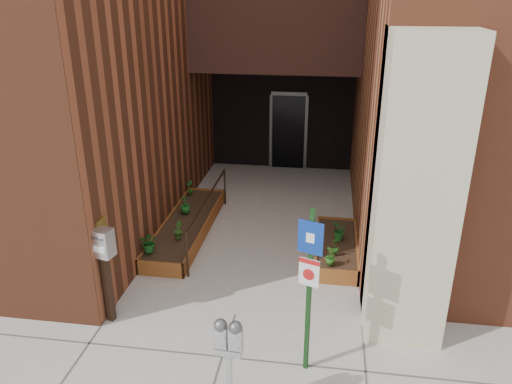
% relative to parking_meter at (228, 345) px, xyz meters
% --- Properties ---
extents(ground, '(80.00, 80.00, 0.00)m').
position_rel_parking_meter_xyz_m(ground, '(-0.34, 2.10, -1.14)').
color(ground, '#9E9991').
rests_on(ground, ground).
extents(planter_left, '(0.90, 3.60, 0.30)m').
position_rel_parking_meter_xyz_m(planter_left, '(-1.89, 4.80, -1.01)').
color(planter_left, brown).
rests_on(planter_left, ground).
extents(planter_right, '(0.80, 2.20, 0.30)m').
position_rel_parking_meter_xyz_m(planter_right, '(1.26, 4.30, -1.01)').
color(planter_right, brown).
rests_on(planter_right, ground).
extents(handrail, '(0.04, 3.34, 0.90)m').
position_rel_parking_meter_xyz_m(handrail, '(-1.39, 4.75, -0.39)').
color(handrail, black).
rests_on(handrail, ground).
extents(parking_meter, '(0.33, 0.17, 1.47)m').
position_rel_parking_meter_xyz_m(parking_meter, '(0.00, 0.00, 0.00)').
color(parking_meter, '#B0B0B2').
rests_on(parking_meter, ground).
extents(sign_post, '(0.32, 0.13, 2.41)m').
position_rel_parking_meter_xyz_m(sign_post, '(0.84, 1.06, 0.34)').
color(sign_post, '#143714').
rests_on(sign_post, ground).
extents(payment_dropbox, '(0.35, 0.29, 1.58)m').
position_rel_parking_meter_xyz_m(payment_dropbox, '(-2.24, 1.70, 0.00)').
color(payment_dropbox, black).
rests_on(payment_dropbox, ground).
extents(shrub_left_a, '(0.39, 0.39, 0.40)m').
position_rel_parking_meter_xyz_m(shrub_left_a, '(-2.18, 3.38, -0.64)').
color(shrub_left_a, '#1A5B1C').
rests_on(shrub_left_a, planter_left).
extents(shrub_left_b, '(0.25, 0.25, 0.35)m').
position_rel_parking_meter_xyz_m(shrub_left_b, '(-1.82, 3.99, -0.66)').
color(shrub_left_b, '#295B1A').
rests_on(shrub_left_b, planter_left).
extents(shrub_left_c, '(0.30, 0.30, 0.39)m').
position_rel_parking_meter_xyz_m(shrub_left_c, '(-2.01, 5.17, -0.64)').
color(shrub_left_c, '#1C621E').
rests_on(shrub_left_c, planter_left).
extents(shrub_left_d, '(0.26, 0.26, 0.36)m').
position_rel_parking_meter_xyz_m(shrub_left_d, '(-2.19, 6.18, -0.66)').
color(shrub_left_d, '#1D631C').
rests_on(shrub_left_d, planter_left).
extents(shrub_right_a, '(0.19, 0.19, 0.32)m').
position_rel_parking_meter_xyz_m(shrub_right_a, '(1.14, 3.40, -0.68)').
color(shrub_right_a, '#285D1A').
rests_on(shrub_right_a, planter_right).
extents(shrub_right_b, '(0.18, 0.18, 0.35)m').
position_rel_parking_meter_xyz_m(shrub_right_b, '(1.23, 3.78, -0.67)').
color(shrub_right_b, '#215618').
rests_on(shrub_right_b, planter_right).
extents(shrub_right_c, '(0.35, 0.35, 0.34)m').
position_rel_parking_meter_xyz_m(shrub_right_c, '(1.30, 4.41, -0.67)').
color(shrub_right_c, '#1C6321').
rests_on(shrub_right_c, planter_right).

